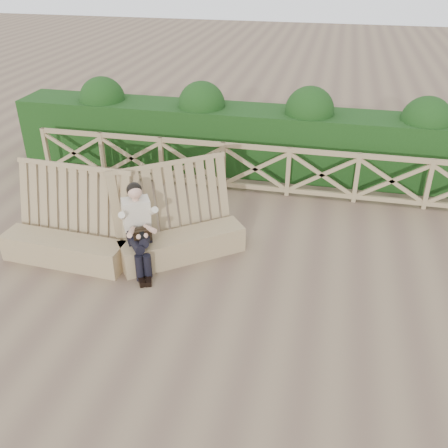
# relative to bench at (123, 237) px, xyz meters

# --- Properties ---
(ground) EXTENTS (60.00, 60.00, 0.00)m
(ground) POSITION_rel_bench_xyz_m (1.79, -0.41, -0.40)
(ground) COLOR brown
(ground) RESTS_ON ground
(bench) EXTENTS (4.08, 1.95, 1.60)m
(bench) POSITION_rel_bench_xyz_m (0.00, 0.00, 0.00)
(bench) COLOR #8F7951
(bench) RESTS_ON ground
(woman) EXTENTS (0.72, 0.98, 1.53)m
(woman) POSITION_rel_bench_xyz_m (0.39, -0.21, 0.40)
(woman) COLOR black
(woman) RESTS_ON ground
(guardrail) EXTENTS (10.10, 0.09, 1.10)m
(guardrail) POSITION_rel_bench_xyz_m (1.79, 3.09, 0.15)
(guardrail) COLOR olive
(guardrail) RESTS_ON ground
(hedge) EXTENTS (12.00, 1.20, 1.50)m
(hedge) POSITION_rel_bench_xyz_m (1.79, 4.29, 0.35)
(hedge) COLOR black
(hedge) RESTS_ON ground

